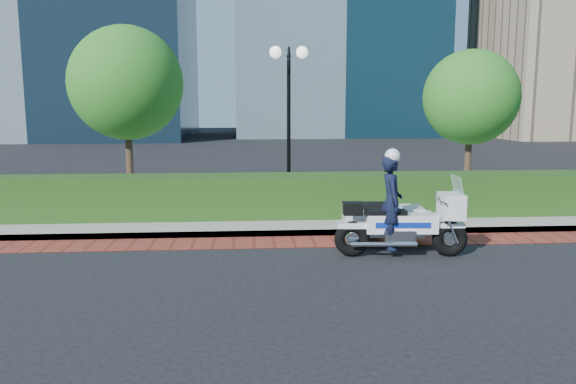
{
  "coord_description": "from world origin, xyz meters",
  "views": [
    {
      "loc": [
        -0.11,
        -9.87,
        2.85
      ],
      "look_at": [
        0.74,
        1.9,
        1.0
      ],
      "focal_mm": 35.0,
      "sensor_mm": 36.0,
      "label": 1
    }
  ],
  "objects": [
    {
      "name": "ground",
      "position": [
        0.0,
        0.0,
        0.0
      ],
      "size": [
        120.0,
        120.0,
        0.0
      ],
      "primitive_type": "plane",
      "color": "black",
      "rests_on": "ground"
    },
    {
      "name": "tree_c",
      "position": [
        6.5,
        6.5,
        3.05
      ],
      "size": [
        2.8,
        2.8,
        4.3
      ],
      "color": "#332319",
      "rests_on": "sidewalk"
    },
    {
      "name": "brick_strip",
      "position": [
        0.0,
        1.5,
        0.01
      ],
      "size": [
        60.0,
        1.0,
        0.01
      ],
      "primitive_type": "cube",
      "color": "maroon",
      "rests_on": "ground"
    },
    {
      "name": "lamppost",
      "position": [
        1.0,
        5.2,
        2.96
      ],
      "size": [
        1.02,
        0.7,
        4.21
      ],
      "color": "black",
      "rests_on": "sidewalk"
    },
    {
      "name": "police_motorcycle",
      "position": [
        2.68,
        0.63,
        0.7
      ],
      "size": [
        2.53,
        1.84,
        2.04
      ],
      "rotation": [
        0.0,
        0.0,
        -0.07
      ],
      "color": "black",
      "rests_on": "ground"
    },
    {
      "name": "hedge_main",
      "position": [
        0.0,
        3.6,
        0.65
      ],
      "size": [
        18.0,
        1.2,
        1.0
      ],
      "primitive_type": "cube",
      "color": "#113311",
      "rests_on": "sidewalk"
    },
    {
      "name": "sidewalk",
      "position": [
        0.0,
        6.0,
        0.07
      ],
      "size": [
        60.0,
        8.0,
        0.15
      ],
      "primitive_type": "cube",
      "color": "gray",
      "rests_on": "ground"
    },
    {
      "name": "tree_b",
      "position": [
        -3.5,
        6.5,
        3.43
      ],
      "size": [
        3.2,
        3.2,
        4.89
      ],
      "color": "#332319",
      "rests_on": "sidewalk"
    }
  ]
}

